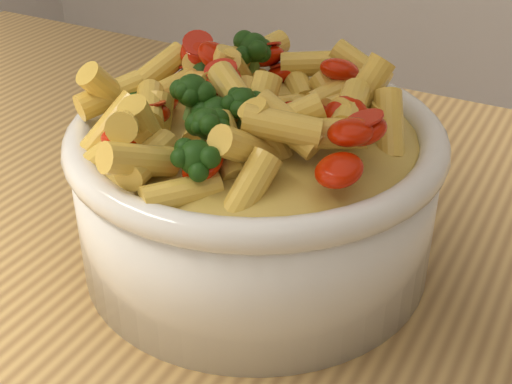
% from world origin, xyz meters
% --- Properties ---
extents(table, '(1.20, 0.80, 0.90)m').
position_xyz_m(table, '(0.00, 0.00, 0.80)').
color(table, tan).
rests_on(table, ground).
extents(serving_bowl, '(0.27, 0.27, 0.11)m').
position_xyz_m(serving_bowl, '(0.03, 0.04, 0.96)').
color(serving_bowl, white).
rests_on(serving_bowl, table).
extents(pasta_salad, '(0.21, 0.21, 0.05)m').
position_xyz_m(pasta_salad, '(0.03, 0.04, 1.03)').
color(pasta_salad, '#F6C94D').
rests_on(pasta_salad, serving_bowl).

